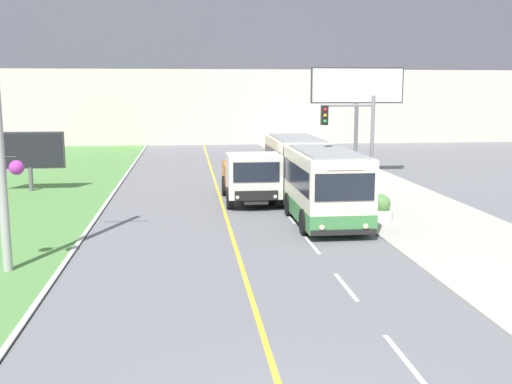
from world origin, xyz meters
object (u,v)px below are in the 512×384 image
Objects in this scene: dump_truck at (252,178)px; planter_round_near at (381,209)px; traffic_light_mast at (356,141)px; billboard_large at (357,90)px; planter_round_third at (325,175)px; billboard_small at (29,152)px; city_bus at (309,175)px; planter_round_second at (348,189)px.

planter_round_near is (4.97, -4.42, -0.71)m from dump_truck.
billboard_large reaches higher than traffic_light_mast.
planter_round_third is at bearing 84.00° from traffic_light_mast.
traffic_light_mast reaches higher than billboard_small.
dump_truck reaches higher than planter_round_near.
billboard_small is 3.64× the size of planter_round_third.
city_bus is 11.44m from billboard_large.
billboard_large is at bearing 78.89° from planter_round_near.
planter_round_third is at bearing 89.71° from planter_round_second.
billboard_small reaches higher than planter_round_third.
billboard_small is 17.14m from planter_round_second.
traffic_light_mast reaches higher than dump_truck.
billboard_large is (3.52, 12.27, 2.06)m from traffic_light_mast.
dump_truck is at bearing 134.85° from traffic_light_mast.
city_bus is 1.89× the size of billboard_large.
billboard_large reaches higher than billboard_small.
planter_round_third is (0.01, 10.34, -0.02)m from planter_round_near.
planter_round_third is (2.46, 7.18, -1.03)m from city_bus.
planter_round_second is 0.99× the size of planter_round_third.
planter_round_second is (-2.51, -7.55, -4.90)m from billboard_large.
traffic_light_mast is 17.97m from billboard_small.
traffic_light_mast is 3.03m from planter_round_near.
traffic_light_mast reaches higher than planter_round_third.
planter_round_near is 1.07× the size of planter_round_second.
billboard_large is (4.94, 9.57, 3.87)m from city_bus.
planter_round_third is at bearing -136.18° from billboard_large.
billboard_small reaches higher than planter_round_second.
billboard_large is 6.32× the size of planter_round_near.
traffic_light_mast is at bearing -30.25° from billboard_small.
dump_truck is 1.19× the size of traffic_light_mast.
billboard_large is at bearing 43.82° from planter_round_third.
traffic_light_mast is at bearing -106.02° from billboard_large.
planter_round_third is at bearing 89.92° from planter_round_near.
city_bus reaches higher than dump_truck.
city_bus is at bearing 117.66° from traffic_light_mast.
billboard_small is (-11.54, 5.06, 0.91)m from dump_truck.
planter_round_second is at bearing -90.29° from planter_round_third.
planter_round_near is 10.34m from planter_round_third.
planter_round_second is at bearing 77.88° from traffic_light_mast.
dump_truck is 0.91× the size of billboard_large.
city_bus is 2.46× the size of traffic_light_mast.
billboard_small is (-19.01, -3.24, -3.25)m from billboard_large.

